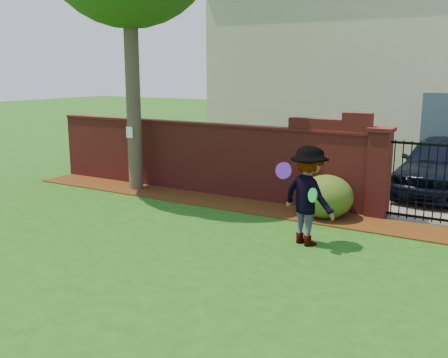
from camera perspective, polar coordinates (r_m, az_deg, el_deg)
The scene contains 12 objects.
ground at distance 8.75m, azimuth -5.96°, elevation -8.27°, with size 80.00×80.00×0.01m, color #1D5114.
mulch_bed at distance 11.91m, azimuth -0.09°, elevation -2.61°, with size 11.10×1.08×0.03m, color #3E210B.
brick_wall at distance 12.82m, azimuth -2.65°, elevation 2.59°, with size 8.70×0.31×2.16m.
pillar_left at distance 11.06m, azimuth 16.83°, elevation 0.73°, with size 0.50×0.50×1.88m.
iron_gate at distance 10.88m, azimuth 22.41°, elevation -0.39°, with size 1.78×0.03×1.60m.
house at distance 18.98m, azimuth 19.07°, elevation 11.78°, with size 12.40×6.40×6.30m.
car at distance 13.59m, azimuth 22.80°, elevation 1.32°, with size 1.71×4.24×1.45m, color black.
paper_notice at distance 13.07m, azimuth -10.46°, elevation 5.12°, with size 0.20×0.01×0.28m, color white.
shrub_left at distance 10.82m, azimuth 11.30°, elevation -1.95°, with size 1.11×1.11×0.91m, color #264D17.
man at distance 9.03m, azimuth 9.18°, elevation -1.87°, with size 1.13×0.65×1.75m, color gray.
frisbee_purple at distance 8.92m, azimuth 6.64°, elevation 0.94°, with size 0.29×0.29×0.03m, color #571DB7.
frisbee_green at distance 8.66m, azimuth 9.82°, elevation -1.79°, with size 0.24×0.24×0.02m, color green.
Camera 1 is at (4.93, -6.57, 3.01)m, focal length 41.14 mm.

